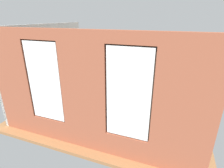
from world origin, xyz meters
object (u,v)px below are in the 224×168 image
object	(u,v)px
media_console	(69,87)
potted_plant_by_left_couch	(167,95)
remote_black	(115,93)
candle_jar	(125,92)
potted_plant_foreground_right	(87,71)
coffee_table	(115,94)
remote_silver	(112,91)
potted_plant_corner_near_left	(183,79)
couch_left	(176,113)
cup_ceramic	(104,92)
tv_flatscreen	(68,76)
potted_plant_corner_far_left	(184,125)
couch_by_window	(77,119)
table_plant_small	(116,92)
papasan_chair	(125,81)

from	to	relation	value
media_console	potted_plant_by_left_couch	distance (m)	4.49
remote_black	potted_plant_by_left_couch	size ratio (longest dim) A/B	0.34
candle_jar	potted_plant_foreground_right	world-z (taller)	potted_plant_foreground_right
coffee_table	remote_silver	size ratio (longest dim) A/B	8.12
potted_plant_corner_near_left	couch_left	bearing A→B (deg)	86.25
coffee_table	cup_ceramic	size ratio (longest dim) A/B	15.10
cup_ceramic	media_console	size ratio (longest dim) A/B	0.07
media_console	tv_flatscreen	world-z (taller)	tv_flatscreen
potted_plant_corner_near_left	potted_plant_corner_far_left	xyz separation A→B (m)	(0.00, 3.89, 0.10)
couch_by_window	table_plant_small	xyz separation A→B (m)	(-0.60, -2.02, 0.21)
papasan_chair	potted_plant_corner_near_left	world-z (taller)	potted_plant_corner_near_left
tv_flatscreen	potted_plant_by_left_couch	distance (m)	4.52
papasan_chair	potted_plant_by_left_couch	size ratio (longest dim) A/B	2.38
tv_flatscreen	potted_plant_by_left_couch	world-z (taller)	tv_flatscreen
cup_ceramic	papasan_chair	bearing A→B (deg)	-106.40
tv_flatscreen	potted_plant_corner_far_left	size ratio (longest dim) A/B	0.67
coffee_table	papasan_chair	world-z (taller)	papasan_chair
table_plant_small	couch_left	bearing A→B (deg)	167.30
coffee_table	remote_silver	bearing A→B (deg)	-32.98
potted_plant_by_left_couch	table_plant_small	bearing A→B (deg)	24.96
couch_left	potted_plant_by_left_couch	distance (m)	1.49
couch_by_window	cup_ceramic	xyz separation A→B (m)	(-0.08, -2.02, 0.12)
media_console	potted_plant_corner_far_left	xyz separation A→B (m)	(-5.01, 2.49, 0.66)
coffee_table	cup_ceramic	world-z (taller)	cup_ceramic
couch_by_window	cup_ceramic	bearing A→B (deg)	-92.26
potted_plant_foreground_right	media_console	bearing A→B (deg)	77.44
papasan_chair	remote_black	bearing A→B (deg)	88.92
table_plant_small	remote_silver	xyz separation A→B (m)	(0.28, -0.25, -0.13)
potted_plant_by_left_couch	tv_flatscreen	bearing A→B (deg)	6.83
table_plant_small	papasan_chair	world-z (taller)	papasan_chair
couch_by_window	potted_plant_corner_near_left	bearing A→B (deg)	-129.23
couch_by_window	coffee_table	world-z (taller)	couch_by_window
coffee_table	tv_flatscreen	size ratio (longest dim) A/B	1.53
couch_left	media_console	size ratio (longest dim) A/B	1.57
couch_left	potted_plant_by_left_couch	size ratio (longest dim) A/B	4.05
coffee_table	media_console	world-z (taller)	media_console
couch_by_window	tv_flatscreen	world-z (taller)	tv_flatscreen
table_plant_small	remote_black	world-z (taller)	table_plant_small
potted_plant_corner_far_left	couch_left	bearing A→B (deg)	-84.66
table_plant_small	media_console	xyz separation A→B (m)	(2.52, -0.37, -0.29)
tv_flatscreen	papasan_chair	size ratio (longest dim) A/B	0.75
candle_jar	potted_plant_by_left_couch	distance (m)	1.78
coffee_table	potted_plant_corner_near_left	size ratio (longest dim) A/B	1.09
papasan_chair	potted_plant_by_left_couch	world-z (taller)	papasan_chair
couch_by_window	potted_plant_corner_near_left	distance (m)	4.91
media_console	potted_plant_corner_near_left	bearing A→B (deg)	-164.42
tv_flatscreen	papasan_chair	world-z (taller)	tv_flatscreen
remote_black	media_console	distance (m)	2.43
coffee_table	papasan_chair	size ratio (longest dim) A/B	1.15
couch_by_window	remote_silver	world-z (taller)	couch_by_window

